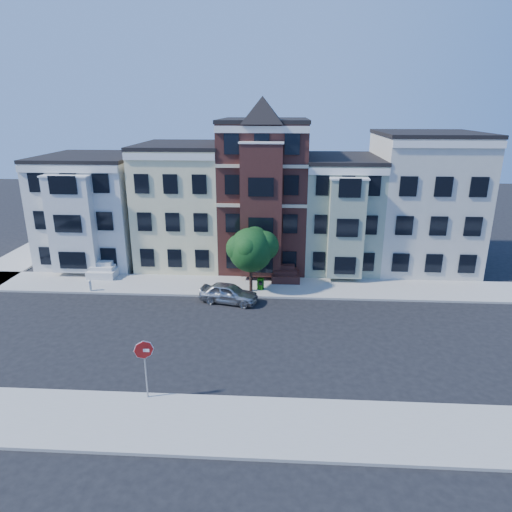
# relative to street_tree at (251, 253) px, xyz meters

# --- Properties ---
(ground) EXTENTS (120.00, 120.00, 0.00)m
(ground) POSITION_rel_street_tree_xyz_m (0.63, -7.02, -3.12)
(ground) COLOR black
(far_sidewalk) EXTENTS (60.00, 4.00, 0.15)m
(far_sidewalk) POSITION_rel_street_tree_xyz_m (0.63, 0.98, -3.05)
(far_sidewalk) COLOR #9E9B93
(far_sidewalk) RESTS_ON ground
(near_sidewalk) EXTENTS (60.00, 4.00, 0.15)m
(near_sidewalk) POSITION_rel_street_tree_xyz_m (0.63, -15.02, -3.05)
(near_sidewalk) COLOR #9E9B93
(near_sidewalk) RESTS_ON ground
(house_white) EXTENTS (8.00, 9.00, 9.00)m
(house_white) POSITION_rel_street_tree_xyz_m (-14.37, 7.48, 1.38)
(house_white) COLOR silver
(house_white) RESTS_ON ground
(house_yellow) EXTENTS (7.00, 9.00, 10.00)m
(house_yellow) POSITION_rel_street_tree_xyz_m (-6.37, 7.48, 1.88)
(house_yellow) COLOR beige
(house_yellow) RESTS_ON ground
(house_brown) EXTENTS (7.00, 9.00, 12.00)m
(house_brown) POSITION_rel_street_tree_xyz_m (0.63, 7.48, 2.88)
(house_brown) COLOR #3D1C17
(house_brown) RESTS_ON ground
(house_green) EXTENTS (6.00, 9.00, 9.00)m
(house_green) POSITION_rel_street_tree_xyz_m (7.13, 7.48, 1.38)
(house_green) COLOR gray
(house_green) RESTS_ON ground
(house_cream) EXTENTS (8.00, 9.00, 11.00)m
(house_cream) POSITION_rel_street_tree_xyz_m (14.13, 7.48, 2.38)
(house_cream) COLOR beige
(house_cream) RESTS_ON ground
(street_tree) EXTENTS (5.59, 5.59, 5.95)m
(street_tree) POSITION_rel_street_tree_xyz_m (0.00, 0.00, 0.00)
(street_tree) COLOR #1D4C1D
(street_tree) RESTS_ON far_sidewalk
(parked_car) EXTENTS (4.41, 2.54, 1.41)m
(parked_car) POSITION_rel_street_tree_xyz_m (-1.45, -1.86, -2.42)
(parked_car) COLOR #A1A4A8
(parked_car) RESTS_ON ground
(newspaper_box) EXTENTS (0.50, 0.47, 0.88)m
(newspaper_box) POSITION_rel_street_tree_xyz_m (0.70, 0.32, -2.53)
(newspaper_box) COLOR #0F5009
(newspaper_box) RESTS_ON far_sidewalk
(fire_hydrant) EXTENTS (0.28, 0.28, 0.68)m
(fire_hydrant) POSITION_rel_street_tree_xyz_m (-11.98, -0.72, -2.64)
(fire_hydrant) COLOR silver
(fire_hydrant) RESTS_ON far_sidewalk
(stop_sign) EXTENTS (0.92, 0.13, 3.36)m
(stop_sign) POSITION_rel_street_tree_xyz_m (-3.97, -13.34, -1.29)
(stop_sign) COLOR red
(stop_sign) RESTS_ON near_sidewalk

